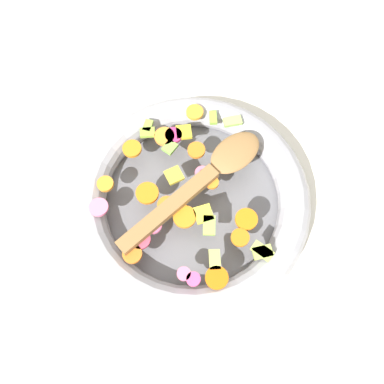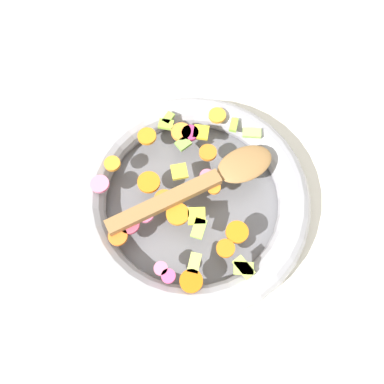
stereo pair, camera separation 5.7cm
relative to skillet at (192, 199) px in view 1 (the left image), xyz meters
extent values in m
plane|color=silver|center=(0.00, 0.00, -0.02)|extent=(4.00, 4.00, 0.00)
cylinder|color=slate|center=(0.00, 0.00, -0.02)|extent=(0.32, 0.32, 0.01)
torus|color=#9E9EA5|center=(0.00, 0.00, 0.00)|extent=(0.37, 0.37, 0.05)
cylinder|color=orange|center=(0.04, 0.01, 0.03)|extent=(0.03, 0.03, 0.01)
cylinder|color=orange|center=(-0.06, -0.13, 0.03)|extent=(0.04, 0.04, 0.01)
cylinder|color=orange|center=(0.12, 0.05, 0.03)|extent=(0.04, 0.04, 0.01)
cylinder|color=orange|center=(0.02, 0.13, 0.03)|extent=(0.04, 0.04, 0.01)
cylinder|color=orange|center=(-0.03, 0.09, 0.03)|extent=(0.04, 0.04, 0.01)
cylinder|color=orange|center=(0.03, 0.03, 0.03)|extent=(0.04, 0.04, 0.01)
cylinder|color=orange|center=(0.06, -0.11, 0.03)|extent=(0.04, 0.04, 0.01)
cylinder|color=orange|center=(0.06, -0.03, 0.03)|extent=(0.04, 0.04, 0.01)
cylinder|color=orange|center=(-0.05, 0.07, 0.03)|extent=(0.03, 0.03, 0.01)
cylinder|color=orange|center=(-0.03, 0.00, 0.03)|extent=(0.02, 0.02, 0.01)
cylinder|color=orange|center=(-0.03, -0.01, 0.03)|extent=(0.04, 0.04, 0.01)
cylinder|color=orange|center=(-0.04, -0.06, 0.03)|extent=(0.03, 0.03, 0.01)
cylinder|color=orange|center=(0.11, -0.07, 0.03)|extent=(0.03, 0.03, 0.01)
cylinder|color=orange|center=(0.00, -0.10, 0.03)|extent=(0.04, 0.04, 0.01)
cube|color=#93B83C|center=(0.02, -0.12, 0.03)|extent=(0.03, 0.02, 0.01)
cube|color=#AECA54|center=(-0.05, 0.13, 0.03)|extent=(0.03, 0.02, 0.01)
cube|color=#ACDB63|center=(-0.11, -0.08, 0.03)|extent=(0.03, 0.02, 0.01)
cube|color=#96B53A|center=(-0.11, -0.04, 0.03)|extent=(0.02, 0.03, 0.01)
cube|color=#8EBE3D|center=(-0.09, -0.10, 0.03)|extent=(0.02, 0.03, 0.01)
cube|color=#89AE43|center=(0.02, -0.13, 0.03)|extent=(0.02, 0.02, 0.01)
cube|color=#A4D351|center=(0.00, 0.06, 0.03)|extent=(0.03, 0.03, 0.01)
cube|color=#7FB149|center=(0.00, -0.08, 0.03)|extent=(0.03, 0.03, 0.01)
cube|color=#BED957|center=(-0.05, 0.12, 0.03)|extent=(0.03, 0.04, 0.01)
cube|color=#BEC859|center=(0.01, 0.11, 0.03)|extent=(0.03, 0.03, 0.01)
cylinder|color=#E84D86|center=(0.05, 0.12, 0.03)|extent=(0.02, 0.02, 0.01)
cylinder|color=#CA336F|center=(-0.01, -0.10, 0.03)|extent=(0.04, 0.04, 0.01)
cylinder|color=#C5445C|center=(0.10, 0.04, 0.03)|extent=(0.04, 0.04, 0.01)
cylinder|color=#E46C87|center=(-0.03, -0.02, 0.03)|extent=(0.02, 0.02, 0.01)
cylinder|color=pink|center=(0.06, 0.11, 0.03)|extent=(0.02, 0.02, 0.01)
cylinder|color=pink|center=(0.14, -0.04, 0.03)|extent=(0.04, 0.04, 0.01)
cylinder|color=#E26492|center=(0.07, 0.02, 0.03)|extent=(0.03, 0.03, 0.01)
cube|color=yellow|center=(0.00, 0.04, 0.03)|extent=(0.03, 0.03, 0.01)
cube|color=gold|center=(0.01, -0.04, 0.03)|extent=(0.03, 0.03, 0.01)
cube|color=gold|center=(-0.03, -0.10, 0.03)|extent=(0.03, 0.03, 0.01)
cube|color=olive|center=(0.04, 0.01, 0.04)|extent=(0.18, 0.07, 0.01)
ellipsoid|color=olive|center=(-0.09, -0.03, 0.04)|extent=(0.10, 0.08, 0.01)
camera|label=1|loc=(0.09, 0.19, 0.55)|focal=35.00mm
camera|label=2|loc=(0.04, 0.21, 0.55)|focal=35.00mm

